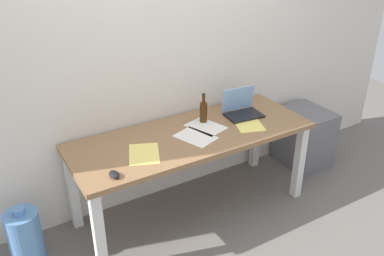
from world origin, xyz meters
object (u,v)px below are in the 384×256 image
at_px(computer_mouse, 114,174).
at_px(laptop_right, 242,109).
at_px(beer_bottle, 203,111).
at_px(water_cooler_jug, 25,237).
at_px(desk, 192,144).
at_px(filing_cabinet, 304,137).

bearing_deg(computer_mouse, laptop_right, 12.30).
bearing_deg(laptop_right, beer_bottle, 171.98).
relative_size(beer_bottle, water_cooler_jug, 0.54).
relative_size(desk, beer_bottle, 7.72).
bearing_deg(water_cooler_jug, desk, -4.72).
distance_m(computer_mouse, filing_cabinet, 2.16).
bearing_deg(beer_bottle, water_cooler_jug, -179.06).
relative_size(desk, filing_cabinet, 3.38).
height_order(water_cooler_jug, filing_cabinet, filing_cabinet).
bearing_deg(laptop_right, desk, -171.20).
distance_m(laptop_right, filing_cabinet, 0.95).
bearing_deg(beer_bottle, computer_mouse, -157.26).
height_order(laptop_right, water_cooler_jug, laptop_right).
xyz_separation_m(computer_mouse, water_cooler_jug, (-0.58, 0.36, -0.54)).
bearing_deg(desk, water_cooler_jug, 175.28).
distance_m(laptop_right, water_cooler_jug, 1.94).
distance_m(desk, beer_bottle, 0.30).
xyz_separation_m(laptop_right, water_cooler_jug, (-1.85, 0.03, -0.57)).
xyz_separation_m(laptop_right, filing_cabinet, (0.81, 0.01, -0.50)).
xyz_separation_m(laptop_right, computer_mouse, (-1.27, -0.34, -0.03)).
distance_m(desk, laptop_right, 0.56).
bearing_deg(computer_mouse, desk, 16.52).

